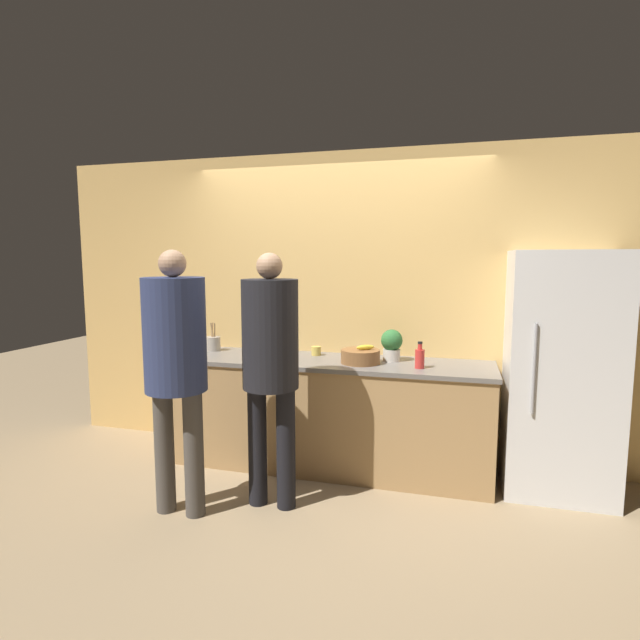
% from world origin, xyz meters
% --- Properties ---
extents(ground_plane, '(14.00, 14.00, 0.00)m').
position_xyz_m(ground_plane, '(0.00, 0.00, 0.00)').
color(ground_plane, '#9E8460').
extents(wall_back, '(5.20, 0.06, 2.60)m').
position_xyz_m(wall_back, '(0.00, 0.73, 1.30)').
color(wall_back, '#E0B266').
rests_on(wall_back, ground_plane).
extents(counter, '(2.63, 0.71, 0.89)m').
position_xyz_m(counter, '(0.00, 0.39, 0.45)').
color(counter, tan).
rests_on(counter, ground_plane).
extents(refrigerator, '(0.75, 0.64, 1.77)m').
position_xyz_m(refrigerator, '(1.74, 0.40, 0.88)').
color(refrigerator, white).
rests_on(refrigerator, ground_plane).
extents(person_left, '(0.40, 0.40, 1.76)m').
position_xyz_m(person_left, '(-0.76, -0.64, 1.09)').
color(person_left, '#4C4742').
rests_on(person_left, ground_plane).
extents(person_center, '(0.38, 0.38, 1.75)m').
position_xyz_m(person_center, '(-0.20, -0.38, 1.06)').
color(person_center, black).
rests_on(person_center, ground_plane).
extents(fruit_bowl, '(0.31, 0.31, 0.15)m').
position_xyz_m(fruit_bowl, '(0.29, 0.31, 0.95)').
color(fruit_bowl, brown).
rests_on(fruit_bowl, counter).
extents(utensil_crock, '(0.12, 0.12, 0.25)m').
position_xyz_m(utensil_crock, '(-1.08, 0.49, 0.96)').
color(utensil_crock, '#ADA393').
rests_on(utensil_crock, counter).
extents(bottle_amber, '(0.06, 0.06, 0.22)m').
position_xyz_m(bottle_amber, '(-1.22, 0.31, 0.98)').
color(bottle_amber, brown).
rests_on(bottle_amber, counter).
extents(bottle_dark, '(0.05, 0.05, 0.24)m').
position_xyz_m(bottle_dark, '(-0.67, 0.49, 0.99)').
color(bottle_dark, '#333338').
rests_on(bottle_dark, counter).
extents(bottle_red, '(0.07, 0.07, 0.20)m').
position_xyz_m(bottle_red, '(0.75, 0.25, 0.97)').
color(bottle_red, red).
rests_on(bottle_red, counter).
extents(cup_yellow, '(0.08, 0.08, 0.08)m').
position_xyz_m(cup_yellow, '(-0.14, 0.53, 0.93)').
color(cup_yellow, gold).
rests_on(cup_yellow, counter).
extents(potted_plant, '(0.17, 0.17, 0.25)m').
position_xyz_m(potted_plant, '(0.51, 0.47, 1.03)').
color(potted_plant, beige).
rests_on(potted_plant, counter).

